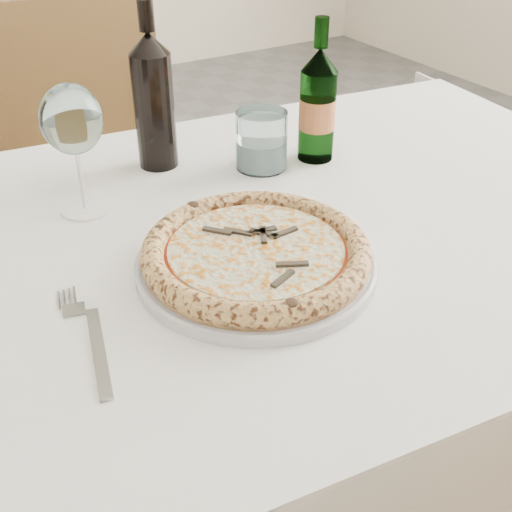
# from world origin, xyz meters

# --- Properties ---
(floor) EXTENTS (5.00, 6.00, 0.02)m
(floor) POSITION_xyz_m (0.00, 0.00, -0.01)
(floor) COLOR #555457
(floor) RESTS_ON ground
(dining_table) EXTENTS (1.54, 1.01, 0.76)m
(dining_table) POSITION_xyz_m (-0.19, -0.10, 0.67)
(dining_table) COLOR brown
(dining_table) RESTS_ON floor
(chair_far) EXTENTS (0.47, 0.47, 0.93)m
(chair_far) POSITION_xyz_m (-0.16, 0.62, 0.53)
(chair_far) COLOR brown
(chair_far) RESTS_ON floor
(plate) EXTENTS (0.31, 0.31, 0.02)m
(plate) POSITION_xyz_m (-0.19, -0.20, 0.76)
(plate) COLOR silver
(plate) RESTS_ON dining_table
(pizza) EXTENTS (0.29, 0.29, 0.03)m
(pizza) POSITION_xyz_m (-0.19, -0.20, 0.78)
(pizza) COLOR tan
(pizza) RESTS_ON plate
(fork) EXTENTS (0.05, 0.22, 0.00)m
(fork) POSITION_xyz_m (-0.42, -0.22, 0.76)
(fork) COLOR gray
(fork) RESTS_ON dining_table
(wine_glass) EXTENTS (0.09, 0.09, 0.19)m
(wine_glass) POSITION_xyz_m (-0.33, 0.07, 0.89)
(wine_glass) COLOR white
(wine_glass) RESTS_ON dining_table
(tumbler) EXTENTS (0.09, 0.09, 0.10)m
(tumbler) POSITION_xyz_m (-0.03, 0.06, 0.80)
(tumbler) COLOR silver
(tumbler) RESTS_ON dining_table
(beer_bottle) EXTENTS (0.06, 0.06, 0.24)m
(beer_bottle) POSITION_xyz_m (0.07, 0.04, 0.85)
(beer_bottle) COLOR #2D5A2B
(beer_bottle) RESTS_ON dining_table
(wine_bottle) EXTENTS (0.07, 0.07, 0.27)m
(wine_bottle) POSITION_xyz_m (-0.17, 0.16, 0.87)
(wine_bottle) COLOR black
(wine_bottle) RESTS_ON dining_table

